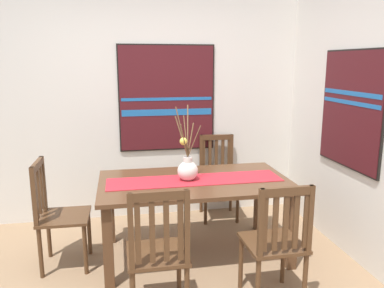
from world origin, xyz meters
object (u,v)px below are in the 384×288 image
object	(u,v)px
centerpiece_vase	(187,167)
painting_on_back_wall	(167,98)
chair_2	(158,251)
chair_1	(57,213)
chair_3	(277,241)
painting_on_side_wall	(351,109)
dining_table	(195,191)
chair_0	(218,174)

from	to	relation	value
centerpiece_vase	painting_on_back_wall	size ratio (longest dim) A/B	0.57
chair_2	painting_on_back_wall	bearing A→B (deg)	80.71
chair_1	chair_3	distance (m)	1.86
centerpiece_vase	chair_2	xyz separation A→B (m)	(-0.36, -0.85, -0.34)
chair_2	chair_3	xyz separation A→B (m)	(0.86, 0.00, -0.00)
chair_1	painting_on_side_wall	size ratio (longest dim) A/B	0.90
dining_table	centerpiece_vase	xyz separation A→B (m)	(-0.07, -0.00, 0.23)
dining_table	chair_2	distance (m)	0.96
painting_on_back_wall	painting_on_side_wall	size ratio (longest dim) A/B	1.12
chair_0	painting_on_back_wall	bearing A→B (deg)	161.93
chair_1	painting_on_back_wall	size ratio (longest dim) A/B	0.81
centerpiece_vase	chair_1	bearing A→B (deg)	178.92
chair_0	chair_2	size ratio (longest dim) A/B	0.96
dining_table	chair_2	size ratio (longest dim) A/B	1.75
dining_table	chair_1	world-z (taller)	chair_1
chair_1	chair_3	bearing A→B (deg)	-27.84
chair_1	chair_2	size ratio (longest dim) A/B	0.98
centerpiece_vase	chair_0	bearing A→B (deg)	59.61
centerpiece_vase	chair_1	distance (m)	1.19
chair_3	painting_on_side_wall	world-z (taller)	painting_on_side_wall
centerpiece_vase	chair_3	bearing A→B (deg)	-59.23
dining_table	painting_on_side_wall	bearing A→B (deg)	-6.36
painting_on_side_wall	chair_1	bearing A→B (deg)	176.18
chair_0	painting_on_side_wall	bearing A→B (deg)	-47.12
chair_2	painting_on_side_wall	distance (m)	2.13
painting_on_back_wall	centerpiece_vase	bearing A→B (deg)	-87.56
dining_table	painting_on_back_wall	size ratio (longest dim) A/B	1.44
chair_0	painting_on_back_wall	xyz separation A→B (m)	(-0.56, 0.18, 0.87)
centerpiece_vase	chair_1	xyz separation A→B (m)	(-1.14, 0.02, -0.36)
chair_3	painting_on_back_wall	xyz separation A→B (m)	(-0.55, 1.91, 0.87)
chair_3	chair_1	bearing A→B (deg)	152.16
painting_on_back_wall	painting_on_side_wall	distance (m)	1.94
dining_table	chair_2	world-z (taller)	chair_2
painting_on_side_wall	centerpiece_vase	bearing A→B (deg)	174.07
chair_1	painting_on_back_wall	world-z (taller)	painting_on_back_wall
centerpiece_vase	chair_2	size ratio (longest dim) A/B	0.69
dining_table	chair_0	bearing A→B (deg)	62.90
dining_table	chair_1	bearing A→B (deg)	179.16
chair_0	centerpiece_vase	bearing A→B (deg)	-120.39
chair_0	chair_3	bearing A→B (deg)	-90.32
chair_3	dining_table	bearing A→B (deg)	117.19
dining_table	painting_on_back_wall	xyz separation A→B (m)	(-0.11, 1.06, 0.75)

